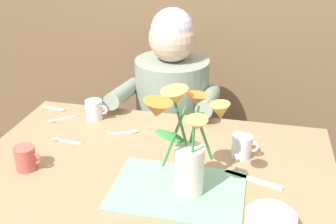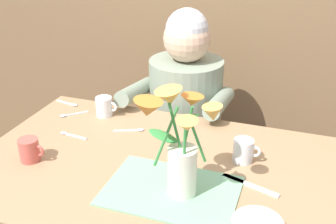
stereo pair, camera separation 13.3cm
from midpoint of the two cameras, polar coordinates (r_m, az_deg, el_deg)
name	(u,v)px [view 2 (the right image)]	position (r m, az deg, el deg)	size (l,w,h in m)	color
dining_table	(151,188)	(1.44, 0.36, -10.61)	(1.20, 0.80, 0.74)	#9E7A56
seated_person	(185,127)	(2.00, 4.25, -2.12)	(0.45, 0.47, 1.14)	#4C4C56
striped_placemat	(171,191)	(1.27, 3.48, -10.90)	(0.40, 0.28, 0.01)	#7AB289
flower_vase	(179,143)	(1.16, 4.82, -4.33)	(0.24, 0.22, 0.33)	silver
dinner_knife	(250,185)	(1.32, 14.16, -9.88)	(0.19, 0.02, 0.01)	silver
tea_cup	(104,106)	(1.70, -6.61, 0.71)	(0.09, 0.07, 0.08)	silver
ceramic_mug	(244,151)	(1.42, 13.09, -5.30)	(0.09, 0.07, 0.08)	silver
coffee_cup	(30,150)	(1.44, -16.15, -5.13)	(0.09, 0.07, 0.08)	#CC564C
spoon_0	(134,130)	(1.59, -2.39, -2.58)	(0.12, 0.06, 0.01)	silver
spoon_1	(70,115)	(1.74, -11.36, -0.42)	(0.10, 0.09, 0.01)	silver
spoon_2	(70,104)	(1.84, -11.39, 1.07)	(0.12, 0.04, 0.01)	silver
spoon_3	(69,134)	(1.59, -11.20, -3.13)	(0.12, 0.03, 0.01)	silver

